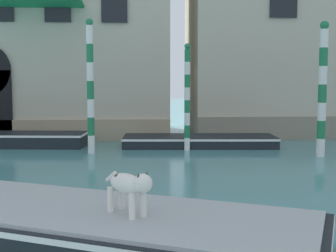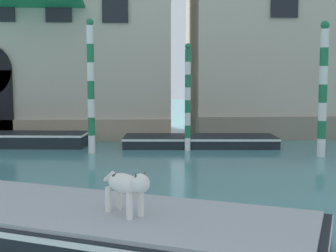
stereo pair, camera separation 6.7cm
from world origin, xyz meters
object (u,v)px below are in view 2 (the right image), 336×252
mooring_pole_2 (323,89)px  boat_foreground (65,222)px  dog_on_deck (127,185)px  boat_moored_near_palazzo (11,139)px  mooring_pole_4 (91,86)px  boat_moored_far (200,141)px  mooring_pole_0 (188,97)px

mooring_pole_2 → boat_foreground: bearing=-132.1°
dog_on_deck → boat_moored_near_palazzo: bearing=164.3°
boat_foreground → mooring_pole_4: (-0.59, 8.79, 1.98)m
boat_moored_far → mooring_pole_4: size_ratio=1.27×
boat_moored_far → mooring_pole_2: bearing=-31.2°
dog_on_deck → mooring_pole_4: 9.57m
boat_moored_near_palazzo → mooring_pole_4: bearing=-24.6°
boat_foreground → mooring_pole_0: size_ratio=2.14×
boat_moored_far → dog_on_deck: bearing=-99.1°
boat_moored_near_palazzo → boat_moored_far: bearing=1.6°
boat_foreground → mooring_pole_4: bearing=117.7°
boat_foreground → boat_moored_near_palazzo: (-3.81, 10.59, -0.03)m
boat_moored_near_palazzo → boat_moored_far: (7.10, -0.36, -0.06)m
dog_on_deck → mooring_pole_2: bearing=105.2°
boat_moored_far → mooring_pole_4: mooring_pole_4 is taller
boat_moored_far → mooring_pole_4: 4.62m
boat_foreground → mooring_pole_2: size_ratio=1.84×
boat_moored_near_palazzo → mooring_pole_2: 11.32m
mooring_pole_2 → mooring_pole_4: 7.63m
boat_moored_near_palazzo → boat_foreground: bearing=-65.7°
dog_on_deck → boat_moored_far: dog_on_deck is taller
boat_foreground → mooring_pole_2: (6.98, 7.73, 1.90)m
dog_on_deck → mooring_pole_0: (1.76, 9.86, 0.90)m
boat_moored_near_palazzo → mooring_pole_0: bearing=-6.6°
mooring_pole_4 → boat_foreground: bearing=-86.2°
mooring_pole_0 → boat_moored_near_palazzo: bearing=168.8°
dog_on_deck → mooring_pole_2: size_ratio=0.19×
mooring_pole_0 → dog_on_deck: bearing=-100.1°
boat_moored_near_palazzo → mooring_pole_4: (3.22, -1.80, 2.01)m
boat_foreground → mooring_pole_0: (2.74, 9.30, 1.60)m
dog_on_deck → boat_foreground: bearing=-158.9°
boat_moored_near_palazzo → mooring_pole_4: 4.20m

